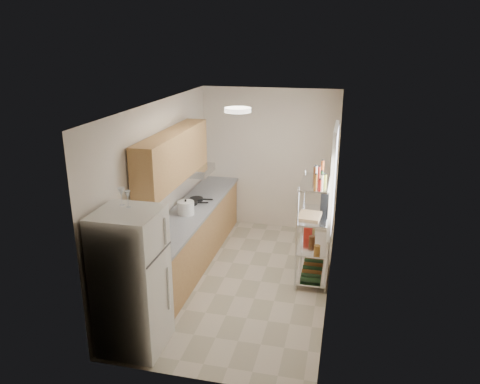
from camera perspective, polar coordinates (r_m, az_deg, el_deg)
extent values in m
cube|color=#BCAE99|center=(7.11, 0.33, -10.64)|extent=(2.50, 4.40, 0.01)
cube|color=white|center=(6.27, 0.37, 10.69)|extent=(2.50, 4.40, 0.01)
cube|color=beige|center=(8.65, 3.61, 4.00)|extent=(2.50, 0.01, 2.60)
cube|color=beige|center=(4.62, -5.83, -9.38)|extent=(2.50, 0.01, 2.60)
cube|color=beige|center=(6.95, -9.79, 0.13)|extent=(0.01, 4.40, 2.60)
cube|color=beige|center=(6.43, 11.32, -1.47)|extent=(0.01, 4.40, 2.60)
cube|color=tan|center=(7.53, -5.78, -5.32)|extent=(0.60, 3.48, 0.86)
cube|color=gray|center=(7.35, -5.78, -2.12)|extent=(0.63, 3.51, 0.04)
cube|color=#B7BABC|center=(6.38, -9.38, -5.63)|extent=(0.52, 0.44, 0.04)
cube|color=#B7BABC|center=(8.65, -1.15, -1.80)|extent=(0.01, 0.55, 0.72)
cube|color=tan|center=(6.82, -8.15, 4.34)|extent=(0.33, 2.20, 0.72)
cube|color=#B7BABC|center=(7.64, -5.48, 2.70)|extent=(0.50, 0.60, 0.12)
cube|color=white|center=(6.69, 11.33, 1.56)|extent=(0.06, 1.00, 1.46)
cube|color=silver|center=(7.20, 8.81, -9.54)|extent=(0.45, 0.90, 0.02)
cube|color=silver|center=(7.00, 8.99, -6.29)|extent=(0.45, 0.90, 0.02)
cube|color=silver|center=(6.82, 9.18, -2.85)|extent=(0.45, 0.90, 0.02)
cube|color=silver|center=(6.66, 9.39, 1.16)|extent=(0.45, 0.90, 0.02)
cylinder|color=silver|center=(6.52, 6.90, -5.92)|extent=(0.02, 0.02, 1.55)
cylinder|color=silver|center=(7.33, 7.70, -3.15)|extent=(0.02, 0.02, 1.55)
cylinder|color=silver|center=(6.50, 10.65, -6.21)|extent=(0.02, 0.02, 1.55)
cylinder|color=silver|center=(7.31, 11.02, -3.40)|extent=(0.02, 0.02, 1.55)
cylinder|color=white|center=(5.99, -0.28, 9.98)|extent=(0.34, 0.34, 0.05)
cube|color=silver|center=(5.48, -13.04, -10.54)|extent=(0.69, 0.69, 1.68)
cylinder|color=white|center=(7.08, -6.62, -1.92)|extent=(0.25, 0.25, 0.20)
cylinder|color=black|center=(7.53, -6.25, -1.29)|extent=(0.34, 0.34, 0.05)
cylinder|color=black|center=(7.68, -5.33, -0.87)|extent=(0.24, 0.24, 0.04)
cube|color=tan|center=(6.74, 8.48, -2.87)|extent=(0.33, 0.42, 0.03)
cube|color=black|center=(7.07, 10.63, -0.79)|extent=(0.19, 0.27, 0.30)
cube|color=#B32316|center=(7.15, 8.30, -4.86)|extent=(0.12, 0.16, 0.17)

